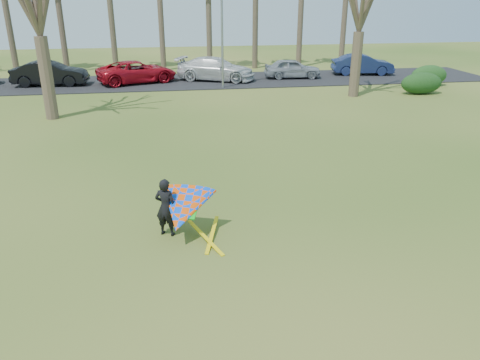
{
  "coord_description": "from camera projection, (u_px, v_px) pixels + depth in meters",
  "views": [
    {
      "loc": [
        -2.02,
        -10.57,
        6.2
      ],
      "look_at": [
        0.0,
        2.0,
        1.1
      ],
      "focal_mm": 35.0,
      "sensor_mm": 36.0,
      "label": 1
    }
  ],
  "objects": [
    {
      "name": "kite_flyer",
      "position": [
        181.0,
        209.0,
        12.46
      ],
      "size": [
        2.13,
        2.39,
        2.02
      ],
      "color": "black",
      "rests_on": "ground"
    },
    {
      "name": "car_4",
      "position": [
        292.0,
        68.0,
        36.1
      ],
      "size": [
        4.42,
        2.06,
        1.47
      ],
      "primitive_type": "imported",
      "rotation": [
        0.0,
        0.0,
        1.49
      ],
      "color": "#9398A0",
      "rests_on": "parking_strip"
    },
    {
      "name": "car_1",
      "position": [
        50.0,
        73.0,
        33.15
      ],
      "size": [
        5.24,
        2.09,
        1.69
      ],
      "primitive_type": "imported",
      "rotation": [
        0.0,
        0.0,
        1.51
      ],
      "color": "black",
      "rests_on": "parking_strip"
    },
    {
      "name": "parking_strip",
      "position": [
        192.0,
        81.0,
        35.19
      ],
      "size": [
        46.0,
        7.0,
        0.06
      ],
      "primitive_type": "cube",
      "color": "black",
      "rests_on": "ground"
    },
    {
      "name": "hedge_near",
      "position": [
        421.0,
        83.0,
        30.65
      ],
      "size": [
        2.8,
        1.27,
        1.4
      ],
      "primitive_type": "ellipsoid",
      "color": "#163714",
      "rests_on": "ground"
    },
    {
      "name": "streetlight",
      "position": [
        224.0,
        21.0,
        31.11
      ],
      "size": [
        2.28,
        0.18,
        8.0
      ],
      "color": "gray",
      "rests_on": "ground"
    },
    {
      "name": "hedge_far",
      "position": [
        429.0,
        76.0,
        33.26
      ],
      "size": [
        2.66,
        1.25,
        1.48
      ],
      "primitive_type": "ellipsoid",
      "color": "#183D16",
      "rests_on": "ground"
    },
    {
      "name": "car_3",
      "position": [
        216.0,
        69.0,
        35.1
      ],
      "size": [
        6.31,
        4.41,
        1.7
      ],
      "primitive_type": "imported",
      "rotation": [
        0.0,
        0.0,
        1.18
      ],
      "color": "silver",
      "rests_on": "parking_strip"
    },
    {
      "name": "car_5",
      "position": [
        362.0,
        64.0,
        37.66
      ],
      "size": [
        5.06,
        2.45,
        1.6
      ],
      "primitive_type": "imported",
      "rotation": [
        0.0,
        0.0,
        1.41
      ],
      "color": "navy",
      "rests_on": "parking_strip"
    },
    {
      "name": "car_2",
      "position": [
        137.0,
        72.0,
        34.17
      ],
      "size": [
        6.28,
        4.46,
        1.59
      ],
      "primitive_type": "imported",
      "rotation": [
        0.0,
        0.0,
        1.93
      ],
      "color": "#AB0D1A",
      "rests_on": "parking_strip"
    },
    {
      "name": "ground",
      "position": [
        252.0,
        247.0,
        12.29
      ],
      "size": [
        100.0,
        100.0,
        0.0
      ],
      "primitive_type": "plane",
      "color": "#204F11",
      "rests_on": "ground"
    }
  ]
}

